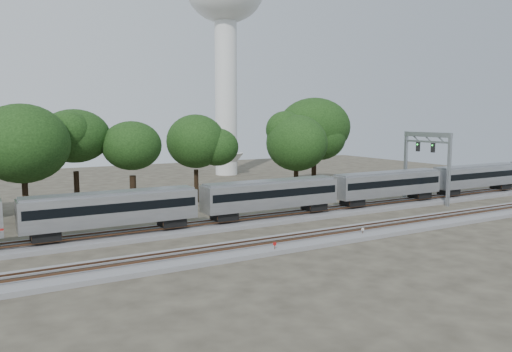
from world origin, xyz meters
The scene contains 15 objects.
ground centered at (0.00, 0.00, 0.00)m, with size 160.00×160.00×0.00m, color #383328.
track_far centered at (0.00, 6.00, 0.21)m, with size 160.00×5.00×0.73m.
track_near centered at (0.00, -4.00, 0.21)m, with size 160.00×5.00×0.73m.
train centered at (16.98, 6.00, 3.07)m, with size 103.63×2.95×4.35m.
switch_stand_red centered at (0.93, -5.92, 0.65)m, with size 0.32×0.06×1.01m.
switch_stand_white centered at (11.49, -5.21, 0.61)m, with size 0.30×0.09×0.95m.
switch_lever centered at (8.50, -5.71, 0.15)m, with size 0.50×0.30×0.30m, color #512D19.
water_tower centered at (24.14, 49.88, 32.19)m, with size 15.69×15.69×43.45m.
signal_gantry centered at (32.82, 6.00, 7.03)m, with size 0.67×7.93×9.64m.
tree_2 centered at (-16.24, 18.69, 8.78)m, with size 8.94×8.94×12.60m.
tree_3 centered at (-10.10, 22.57, 9.36)m, with size 9.53×9.53×13.43m.
tree_4 centered at (-3.78, 20.13, 8.12)m, with size 8.27×8.27×11.66m.
tree_5 centered at (5.50, 21.79, 8.38)m, with size 8.53×8.53×12.03m.
tree_6 centered at (20.91, 20.02, 7.83)m, with size 7.98×7.98×11.24m.
tree_7 centered at (27.96, 25.11, 10.03)m, with size 10.21×10.21×14.39m.
Camera 1 is at (-21.24, -41.29, 11.62)m, focal length 35.00 mm.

